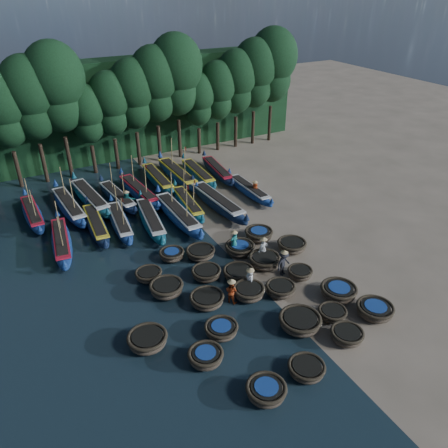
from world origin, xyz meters
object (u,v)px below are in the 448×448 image
long_boat_5 (178,214)px  long_boat_8 (249,190)px  fisherman_1 (234,242)px  coracle_9 (339,291)px  coracle_21 (172,254)px  fisherman_3 (284,263)px  coracle_19 (292,245)px  long_boat_13 (139,191)px  long_boat_14 (158,179)px  long_boat_12 (118,197)px  fisherman_5 (127,199)px  long_boat_4 (151,219)px  long_boat_15 (177,174)px  coracle_1 (266,391)px  fisherman_2 (231,291)px  coracle_14 (300,273)px  long_boat_9 (33,214)px  fisherman_0 (250,278)px  coracle_15 (167,288)px  coracle_2 (306,369)px  long_boat_10 (69,206)px  coracle_20 (149,275)px  coracle_22 (201,253)px  coracle_23 (240,248)px  long_boat_7 (217,202)px  coracle_3 (347,335)px  coracle_8 (332,313)px  long_boat_1 (61,242)px  long_boat_6 (188,203)px  coracle_18 (265,260)px  long_boat_16 (198,173)px  fisherman_4 (263,248)px  coracle_7 (300,321)px  coracle_6 (221,329)px  coracle_10 (148,340)px  coracle_4 (375,310)px  long_boat_17 (217,170)px  coracle_24 (259,234)px  coracle_17 (239,273)px

long_boat_5 → long_boat_8: bearing=9.6°
fisherman_1 → coracle_9: bearing=99.6°
coracle_21 → fisherman_3: (5.75, -5.14, 0.53)m
fisherman_3 → coracle_19: bearing=26.9°
long_boat_13 → long_boat_14: 3.06m
long_boat_12 → fisherman_5: long_boat_12 is taller
long_boat_4 → long_boat_15: (5.32, 7.14, 0.06)m
coracle_1 → fisherman_2: size_ratio=1.30×
coracle_14 → long_boat_9: 21.82m
long_boat_12 → fisherman_0: bearing=-83.3°
coracle_9 → coracle_15: size_ratio=1.04×
long_boat_5 → long_boat_9: (-10.18, 5.83, -0.09)m
coracle_9 → fisherman_3: bearing=114.7°
coracle_2 → long_boat_10: long_boat_10 is taller
coracle_20 → coracle_22: size_ratio=0.97×
coracle_1 → coracle_23: bearing=65.4°
coracle_2 → long_boat_7: (4.36, 17.72, 0.25)m
long_boat_14 → fisherman_2: bearing=-95.7°
coracle_3 → fisherman_2: size_ratio=1.22×
long_boat_5 → coracle_8: bearing=-78.3°
long_boat_1 → long_boat_6: long_boat_1 is taller
coracle_8 → coracle_18: bearing=95.4°
coracle_1 → long_boat_7: size_ratio=0.25×
long_boat_5 → long_boat_16: (5.05, 6.83, -0.06)m
fisherman_4 → fisherman_5: (-5.84, 11.97, -0.11)m
coracle_7 → fisherman_4: bearing=74.4°
fisherman_1 → fisherman_4: bearing=115.9°
coracle_23 → long_boat_8: size_ratio=0.34×
coracle_23 → fisherman_2: 5.34m
coracle_15 → coracle_22: bearing=36.3°
coracle_6 → long_boat_10: size_ratio=0.22×
coracle_15 → coracle_3: bearing=-49.7°
coracle_15 → fisherman_1: fisherman_1 is taller
coracle_18 → long_boat_14: bearing=95.4°
coracle_10 → coracle_23: size_ratio=0.86×
fisherman_4 → coracle_3: bearing=68.5°
coracle_23 → long_boat_13: long_boat_13 is taller
coracle_4 → coracle_22: 11.96m
coracle_4 → long_boat_17: long_boat_17 is taller
coracle_2 → coracle_10: bearing=138.4°
long_boat_10 → fisherman_5: bearing=-23.3°
coracle_22 → long_boat_9: (-9.49, 11.41, 0.11)m
long_boat_13 → fisherman_4: bearing=-77.3°
coracle_2 → coracle_24: (4.76, 11.84, 0.09)m
coracle_17 → fisherman_5: fisherman_5 is taller
coracle_2 → fisherman_5: (-2.27, 21.42, 0.45)m
coracle_17 → long_boat_12: bearing=104.5°
long_boat_7 → long_boat_15: 7.10m
long_boat_14 → long_boat_17: long_boat_14 is taller
coracle_2 → long_boat_16: bearing=76.8°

